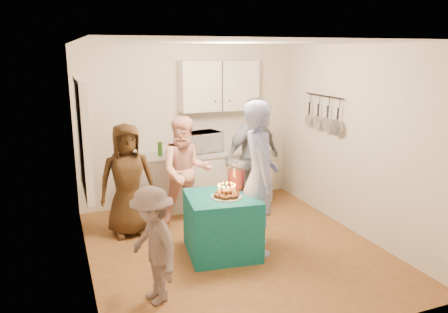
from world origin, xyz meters
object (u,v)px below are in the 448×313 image
object	(u,v)px
punch_jar	(236,176)
man_birthday	(260,178)
child_near_left	(153,245)
party_table	(222,225)
microwave	(202,142)
woman_back_center	(186,172)
woman_back_right	(253,158)
woman_back_left	(127,180)
counter	(206,180)

from	to	relation	value
punch_jar	man_birthday	distance (m)	0.34
child_near_left	party_table	bearing A→B (deg)	112.33
microwave	punch_jar	bearing A→B (deg)	-106.29
woman_back_center	woman_back_right	distance (m)	1.07
microwave	woman_back_left	xyz separation A→B (m)	(-1.33, -0.75, -0.29)
punch_jar	woman_back_left	size ratio (longest dim) A/B	0.22
microwave	child_near_left	world-z (taller)	microwave
punch_jar	woman_back_right	distance (m)	1.09
punch_jar	child_near_left	world-z (taller)	child_near_left
party_table	woman_back_right	xyz separation A→B (m)	(0.92, 1.07, 0.54)
man_birthday	child_near_left	size ratio (longest dim) A/B	1.58
woman_back_left	child_near_left	bearing A→B (deg)	-92.00
punch_jar	child_near_left	xyz separation A→B (m)	(-1.31, -0.96, -0.32)
counter	punch_jar	bearing A→B (deg)	-94.36
microwave	punch_jar	distance (m)	1.59
party_table	child_near_left	xyz separation A→B (m)	(-1.04, -0.77, 0.23)
party_table	woman_back_right	distance (m)	1.51
counter	man_birthday	world-z (taller)	man_birthday
counter	party_table	world-z (taller)	counter
counter	microwave	xyz separation A→B (m)	(-0.05, 0.00, 0.64)
man_birthday	woman_back_right	xyz separation A→B (m)	(0.44, 1.14, -0.05)
counter	woman_back_left	world-z (taller)	woman_back_left
punch_jar	woman_back_right	bearing A→B (deg)	53.61
party_table	man_birthday	size ratio (longest dim) A/B	0.44
counter	child_near_left	size ratio (longest dim) A/B	1.80
woman_back_right	man_birthday	bearing A→B (deg)	-131.61
microwave	woman_back_right	xyz separation A→B (m)	(0.58, -0.71, -0.15)
woman_back_left	woman_back_right	size ratio (longest dim) A/B	0.85
microwave	woman_back_center	distance (m)	0.90
woman_back_left	punch_jar	bearing A→B (deg)	-33.99
woman_back_right	child_near_left	world-z (taller)	woman_back_right
party_table	woman_back_right	bearing A→B (deg)	49.33
man_birthday	child_near_left	world-z (taller)	man_birthday
punch_jar	child_near_left	distance (m)	1.65
party_table	woman_back_left	distance (m)	1.48
woman_back_center	child_near_left	distance (m)	2.04
counter	party_table	xyz separation A→B (m)	(-0.39, -1.77, -0.05)
woman_back_center	woman_back_left	bearing A→B (deg)	-168.98
counter	woman_back_center	size ratio (longest dim) A/B	1.36
woman_back_right	woman_back_center	bearing A→B (deg)	159.96
party_table	woman_back_right	world-z (taller)	woman_back_right
counter	woman_back_center	bearing A→B (deg)	-127.12
child_near_left	woman_back_center	bearing A→B (deg)	139.85
counter	punch_jar	xyz separation A→B (m)	(-0.12, -1.58, 0.50)
microwave	woman_back_right	size ratio (longest dim) A/B	0.32
woman_back_center	microwave	bearing A→B (deg)	64.51
microwave	woman_back_center	bearing A→B (deg)	-138.14
man_birthday	woman_back_center	distance (m)	1.30
counter	woman_back_left	xyz separation A→B (m)	(-1.38, -0.75, 0.36)
woman_back_left	microwave	bearing A→B (deg)	28.80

